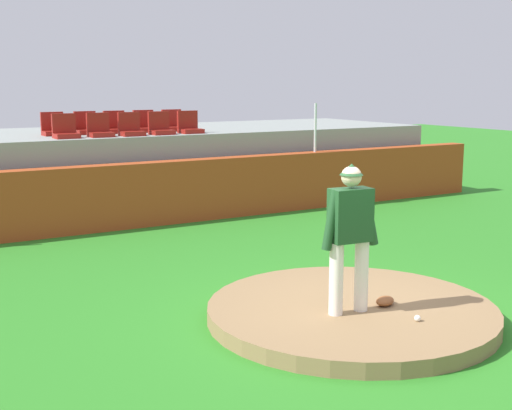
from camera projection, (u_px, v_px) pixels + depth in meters
name	position (u px, v px, depth m)	size (l,w,h in m)	color
ground_plane	(351.00, 319.00, 8.54)	(60.00, 60.00, 0.00)	#2B7E22
pitchers_mound	(351.00, 312.00, 8.52)	(3.59, 3.59, 0.19)	olive
pitcher	(350.00, 227.00, 8.04)	(0.78, 0.31, 1.80)	white
baseball	(417.00, 318.00, 7.91)	(0.07, 0.07, 0.07)	white
fielding_glove	(385.00, 301.00, 8.47)	(0.30, 0.20, 0.11)	brown
brick_barrier	(149.00, 194.00, 14.09)	(17.79, 0.40, 1.31)	#A6411B
fence_post_right	(315.00, 128.00, 15.96)	(0.06, 0.06, 1.14)	silver
bleacher_platform	(107.00, 169.00, 16.29)	(15.94, 4.33, 1.79)	gray
stadium_chair_0	(65.00, 130.00, 14.03)	(0.48, 0.44, 0.50)	maroon
stadium_chair_1	(100.00, 129.00, 14.38)	(0.48, 0.44, 0.50)	maroon
stadium_chair_2	(131.00, 128.00, 14.69)	(0.48, 0.44, 0.50)	maroon
stadium_chair_3	(161.00, 127.00, 15.05)	(0.48, 0.44, 0.50)	maroon
stadium_chair_4	(189.00, 126.00, 15.43)	(0.48, 0.44, 0.50)	maroon
stadium_chair_5	(54.00, 128.00, 14.78)	(0.48, 0.44, 0.50)	maroon
stadium_chair_6	(86.00, 127.00, 15.15)	(0.48, 0.44, 0.50)	maroon
stadium_chair_7	(116.00, 126.00, 15.44)	(0.48, 0.44, 0.50)	maroon
stadium_chair_8	(145.00, 125.00, 15.82)	(0.48, 0.44, 0.50)	maroon
stadium_chair_9	(173.00, 124.00, 16.16)	(0.48, 0.44, 0.50)	maroon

